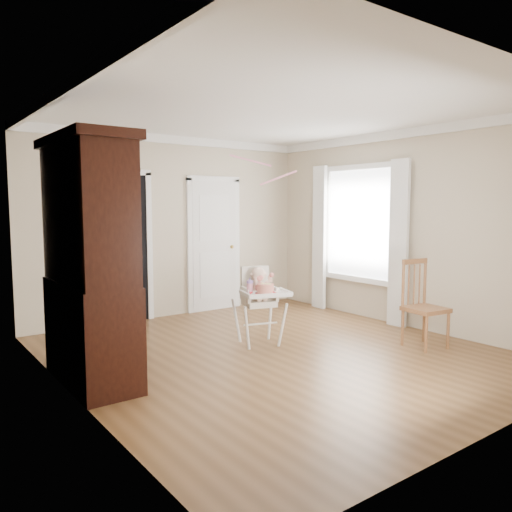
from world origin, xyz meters
TOP-DOWN VIEW (x-y plane):
  - floor at (0.00, 0.00)m, footprint 5.00×5.00m
  - ceiling at (0.00, 0.00)m, footprint 5.00×5.00m
  - wall_back at (0.00, 2.50)m, footprint 4.50×0.00m
  - wall_left at (-2.25, 0.00)m, footprint 0.00×5.00m
  - wall_right at (2.25, 0.00)m, footprint 0.00×5.00m
  - crown_molding at (0.00, 0.00)m, footprint 4.50×5.00m
  - doorway at (-0.90, 2.48)m, footprint 1.06×0.05m
  - closet_door at (0.70, 2.48)m, footprint 0.96×0.09m
  - window_right at (2.18, 0.80)m, footprint 0.13×1.84m
  - high_chair at (0.06, 0.42)m, footprint 0.71×0.80m
  - baby at (0.06, 0.44)m, footprint 0.26×0.25m
  - cake at (-0.03, 0.19)m, footprint 0.25×0.25m
  - sippy_cup at (-0.14, 0.35)m, footprint 0.07×0.07m
  - china_cabinet at (-1.99, 0.33)m, footprint 0.61×1.36m
  - dining_chair at (1.56, -0.81)m, footprint 0.47×0.47m
  - streamer at (-0.07, 0.43)m, footprint 0.36×0.37m

SIDE VIEW (x-z plane):
  - floor at x=0.00m, z-range 0.00..0.00m
  - dining_chair at x=1.56m, z-range -0.03..1.00m
  - high_chair at x=0.06m, z-range 0.11..1.06m
  - cake at x=-0.03m, z-range 0.66..0.78m
  - baby at x=0.06m, z-range 0.52..0.93m
  - sippy_cup at x=-0.14m, z-range 0.65..0.83m
  - closet_door at x=0.70m, z-range -0.04..2.09m
  - doorway at x=-0.90m, z-range 0.00..2.22m
  - china_cabinet at x=-1.99m, z-range 0.00..2.30m
  - window_right at x=2.18m, z-range 0.14..2.44m
  - wall_back at x=0.00m, z-range -0.90..3.60m
  - wall_left at x=-2.25m, z-range -1.15..3.85m
  - wall_right at x=2.25m, z-range -1.15..3.85m
  - streamer at x=-0.07m, z-range 2.11..2.26m
  - crown_molding at x=0.00m, z-range 2.58..2.70m
  - ceiling at x=0.00m, z-range 2.70..2.70m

